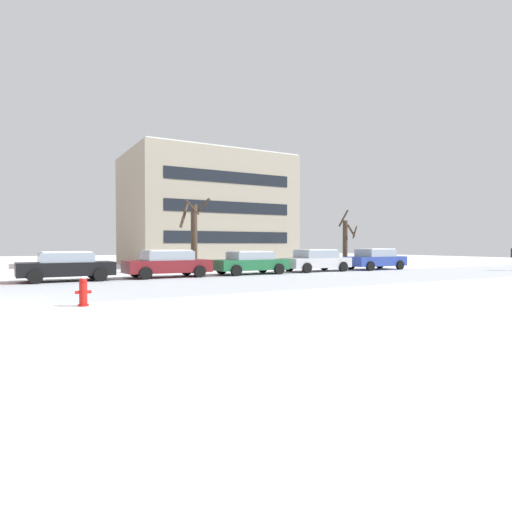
% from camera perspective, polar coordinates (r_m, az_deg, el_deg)
% --- Properties ---
extents(fire_hydrant, '(0.44, 0.30, 0.86)m').
position_cam_1_polar(fire_hydrant, '(13.55, -21.44, -4.25)').
color(fire_hydrant, red).
rests_on(fire_hydrant, ground).
extents(parked_car_black, '(4.33, 2.20, 1.43)m').
position_cam_1_polar(parked_car_black, '(22.99, -23.35, -1.18)').
color(parked_car_black, black).
rests_on(parked_car_black, ground).
extents(parked_car_maroon, '(4.53, 2.18, 1.47)m').
position_cam_1_polar(parked_car_maroon, '(24.04, -11.38, -0.93)').
color(parked_car_maroon, maroon).
rests_on(parked_car_maroon, ground).
extents(parked_car_green, '(4.42, 2.14, 1.37)m').
position_cam_1_polar(parked_car_green, '(25.97, -0.75, -0.82)').
color(parked_car_green, '#1E6038').
rests_on(parked_car_green, ground).
extents(parked_car_silver, '(4.55, 2.19, 1.44)m').
position_cam_1_polar(parked_car_silver, '(28.90, 7.78, -0.54)').
color(parked_car_silver, silver).
rests_on(parked_car_silver, ground).
extents(parked_car_blue, '(4.43, 2.16, 1.48)m').
position_cam_1_polar(parked_car_blue, '(32.03, 15.18, -0.35)').
color(parked_car_blue, '#283D93').
rests_on(parked_car_blue, ground).
extents(tree_far_left, '(1.39, 1.53, 4.35)m').
position_cam_1_polar(tree_far_left, '(33.19, 11.52, 1.79)').
color(tree_far_left, '#423326').
rests_on(tree_far_left, ground).
extents(tree_far_mid, '(2.01, 1.61, 4.65)m').
position_cam_1_polar(tree_far_mid, '(27.39, -8.06, 2.79)').
color(tree_far_mid, '#423326').
rests_on(tree_far_mid, ground).
extents(building_far_right, '(13.22, 9.62, 9.38)m').
position_cam_1_polar(building_far_right, '(38.71, -6.52, 5.82)').
color(building_far_right, '#9E937F').
rests_on(building_far_right, ground).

